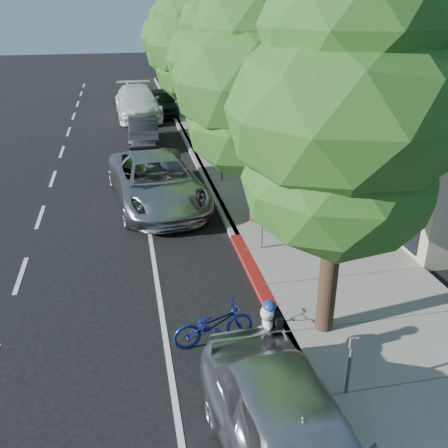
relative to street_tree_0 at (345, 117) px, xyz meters
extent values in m
plane|color=black|center=(-0.90, 2.00, -4.87)|extent=(120.00, 120.00, 0.00)
cube|color=gray|center=(1.40, 10.00, -4.80)|extent=(4.60, 56.00, 0.15)
cube|color=#9E998E|center=(-0.90, 10.00, -4.80)|extent=(0.30, 56.00, 0.15)
cube|color=maroon|center=(-0.90, 3.00, -4.80)|extent=(0.32, 4.00, 0.15)
cube|color=#BDAF91|center=(8.70, 20.00, -1.37)|extent=(10.00, 36.00, 7.00)
cylinder|color=black|center=(0.00, 0.00, -3.46)|extent=(0.40, 0.40, 2.82)
ellipsoid|color=#1C4815|center=(0.00, 0.00, -1.25)|extent=(3.83, 3.83, 3.06)
ellipsoid|color=#1C4815|center=(0.00, 0.00, 0.12)|extent=(4.50, 4.50, 3.60)
ellipsoid|color=#1C4815|center=(0.00, 0.00, 1.57)|extent=(3.38, 3.38, 2.70)
cylinder|color=black|center=(0.00, 6.00, -3.53)|extent=(0.40, 0.40, 2.67)
ellipsoid|color=#1C4815|center=(0.00, 6.00, -1.43)|extent=(4.50, 4.50, 3.60)
ellipsoid|color=#1C4815|center=(0.00, 6.00, -0.14)|extent=(5.29, 5.29, 4.23)
ellipsoid|color=#1C4815|center=(0.00, 6.00, 1.24)|extent=(3.97, 3.97, 3.17)
cylinder|color=black|center=(0.00, 12.00, -3.58)|extent=(0.40, 0.40, 2.59)
ellipsoid|color=#1C4815|center=(0.00, 12.00, -1.54)|extent=(3.80, 3.80, 3.04)
ellipsoid|color=#1C4815|center=(0.00, 12.00, -0.29)|extent=(4.47, 4.47, 3.58)
ellipsoid|color=#1C4815|center=(0.00, 12.00, 1.04)|extent=(3.36, 3.36, 2.68)
cylinder|color=black|center=(0.00, 18.00, -3.54)|extent=(0.40, 0.40, 2.66)
ellipsoid|color=#1C4815|center=(0.00, 18.00, -1.45)|extent=(4.57, 4.57, 3.66)
ellipsoid|color=#1C4815|center=(0.00, 18.00, -0.16)|extent=(5.38, 5.38, 4.31)
ellipsoid|color=#1C4815|center=(0.00, 18.00, 1.20)|extent=(4.04, 4.04, 3.23)
cylinder|color=black|center=(0.00, 24.00, -3.55)|extent=(0.40, 0.40, 2.64)
ellipsoid|color=#1C4815|center=(0.00, 24.00, -1.47)|extent=(4.02, 4.02, 3.21)
ellipsoid|color=#1C4815|center=(0.00, 24.00, -0.19)|extent=(4.72, 4.72, 3.78)
ellipsoid|color=#1C4815|center=(0.00, 24.00, 1.17)|extent=(3.54, 3.54, 2.83)
cylinder|color=black|center=(0.00, 30.00, -3.70)|extent=(0.40, 0.40, 2.34)
ellipsoid|color=#1C4815|center=(0.00, 30.00, -1.87)|extent=(4.16, 4.16, 3.33)
ellipsoid|color=#1C4815|center=(0.00, 30.00, -0.73)|extent=(4.89, 4.89, 3.91)
ellipsoid|color=#1C4815|center=(0.00, 30.00, 0.47)|extent=(3.67, 3.67, 2.94)
imported|color=silver|center=(-1.60, -1.00, -4.09)|extent=(0.46, 0.62, 1.57)
imported|color=navy|center=(-2.47, 0.14, -4.40)|extent=(1.88, 0.89, 0.95)
imported|color=#A5A6AA|center=(-3.04, 8.39, -4.00)|extent=(3.60, 6.57, 1.75)
imported|color=black|center=(-3.10, 16.50, -4.19)|extent=(1.57, 4.15, 1.35)
imported|color=white|center=(-3.10, 23.00, -3.95)|extent=(2.80, 6.42, 1.84)
imported|color=black|center=(-1.55, 23.50, -4.10)|extent=(1.88, 4.56, 1.54)
imported|color=#BBBBC0|center=(-1.92, -3.50, -4.02)|extent=(2.38, 5.12, 1.70)
imported|color=black|center=(2.50, 9.03, -3.85)|extent=(1.01, 0.88, 1.75)
camera|label=1|loc=(-4.00, -8.57, 2.04)|focal=40.00mm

